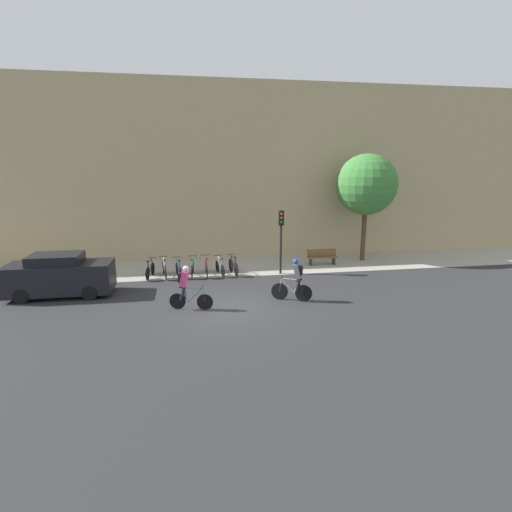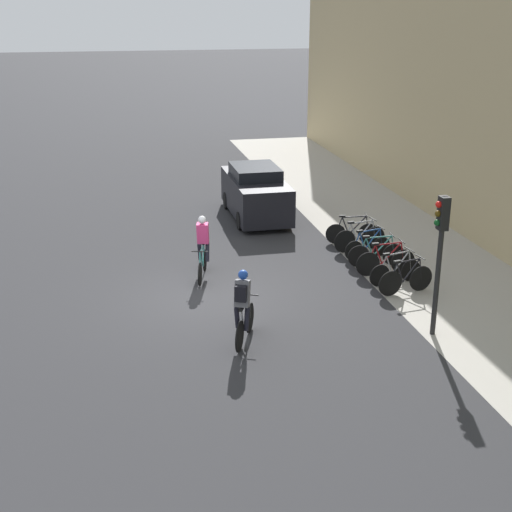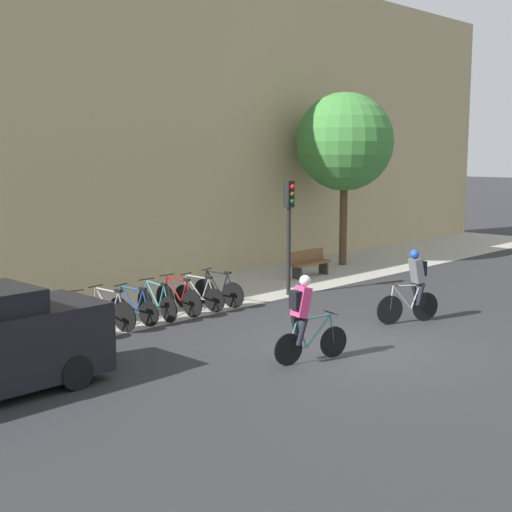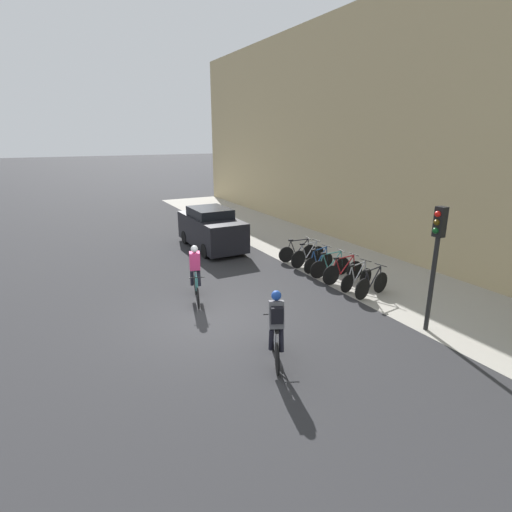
# 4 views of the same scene
# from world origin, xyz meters

# --- Properties ---
(ground) EXTENTS (200.00, 200.00, 0.00)m
(ground) POSITION_xyz_m (0.00, 0.00, 0.00)
(ground) COLOR #2B2B2D
(kerb_strip) EXTENTS (44.00, 4.50, 0.01)m
(kerb_strip) POSITION_xyz_m (0.00, 6.75, 0.00)
(kerb_strip) COLOR #A39E93
(kerb_strip) RESTS_ON ground
(building_facade) EXTENTS (44.00, 0.60, 10.44)m
(building_facade) POSITION_xyz_m (0.00, 9.30, 5.22)
(building_facade) COLOR tan
(building_facade) RESTS_ON ground
(cyclist_pink) EXTENTS (1.69, 0.62, 1.76)m
(cyclist_pink) POSITION_xyz_m (-1.60, 0.07, 0.95)
(cyclist_pink) COLOR black
(cyclist_pink) RESTS_ON ground
(cyclist_grey) EXTENTS (1.59, 0.77, 1.80)m
(cyclist_grey) POSITION_xyz_m (2.87, 0.34, 0.95)
(cyclist_grey) COLOR black
(cyclist_grey) RESTS_ON ground
(parked_bike_0) EXTENTS (0.46, 1.68, 0.96)m
(parked_bike_0) POSITION_xyz_m (-3.40, 5.13, 0.39)
(parked_bike_0) COLOR black
(parked_bike_0) RESTS_ON ground
(parked_bike_1) EXTENTS (0.46, 1.74, 0.99)m
(parked_bike_1) POSITION_xyz_m (-2.69, 5.13, 0.42)
(parked_bike_1) COLOR black
(parked_bike_1) RESTS_ON ground
(parked_bike_2) EXTENTS (0.48, 1.55, 0.94)m
(parked_bike_2) POSITION_xyz_m (-1.98, 5.13, 0.38)
(parked_bike_2) COLOR black
(parked_bike_2) RESTS_ON ground
(parked_bike_3) EXTENTS (0.46, 1.70, 0.96)m
(parked_bike_3) POSITION_xyz_m (-1.28, 5.13, 0.40)
(parked_bike_3) COLOR black
(parked_bike_3) RESTS_ON ground
(parked_bike_4) EXTENTS (0.46, 1.77, 0.99)m
(parked_bike_4) POSITION_xyz_m (-0.57, 5.13, 0.41)
(parked_bike_4) COLOR black
(parked_bike_4) RESTS_ON ground
(parked_bike_5) EXTENTS (0.49, 1.60, 0.95)m
(parked_bike_5) POSITION_xyz_m (0.14, 5.13, 0.39)
(parked_bike_5) COLOR black
(parked_bike_5) RESTS_ON ground
(parked_bike_6) EXTENTS (0.46, 1.63, 0.98)m
(parked_bike_6) POSITION_xyz_m (0.85, 5.13, 0.41)
(parked_bike_6) COLOR black
(parked_bike_6) RESTS_ON ground
(traffic_light_pole) EXTENTS (0.26, 0.30, 3.32)m
(traffic_light_pole) POSITION_xyz_m (3.29, 4.75, 2.31)
(traffic_light_pole) COLOR black
(traffic_light_pole) RESTS_ON ground
(parked_car) EXTENTS (4.30, 1.84, 1.85)m
(parked_car) POSITION_xyz_m (-6.95, 2.75, 0.90)
(parked_car) COLOR black
(parked_car) RESTS_ON ground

